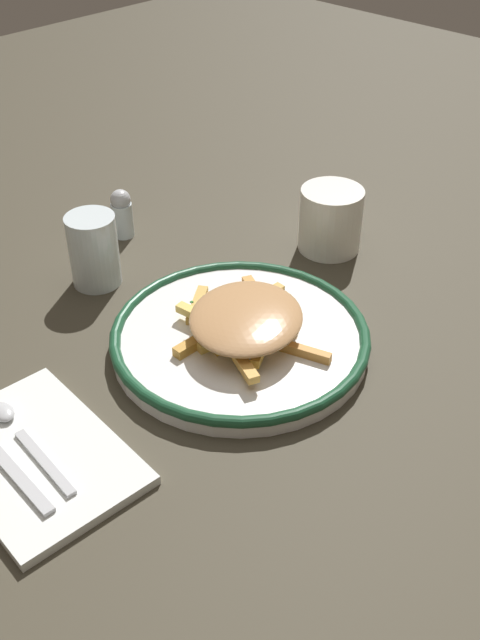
# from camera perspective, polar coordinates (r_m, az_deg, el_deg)

# --- Properties ---
(ground_plane) EXTENTS (2.60, 2.60, 0.00)m
(ground_plane) POSITION_cam_1_polar(r_m,az_deg,el_deg) (0.87, -0.00, -2.05)
(ground_plane) COLOR #3F392B
(plate) EXTENTS (0.30, 0.30, 0.03)m
(plate) POSITION_cam_1_polar(r_m,az_deg,el_deg) (0.86, -0.00, -1.35)
(plate) COLOR white
(plate) RESTS_ON ground_plane
(fries_heap) EXTENTS (0.19, 0.21, 0.04)m
(fries_heap) POSITION_cam_1_polar(r_m,az_deg,el_deg) (0.85, 0.47, 0.04)
(fries_heap) COLOR #E8C254
(fries_heap) RESTS_ON plate
(napkin) EXTENTS (0.16, 0.22, 0.01)m
(napkin) POSITION_cam_1_polar(r_m,az_deg,el_deg) (0.77, -15.41, -10.08)
(napkin) COLOR white
(napkin) RESTS_ON ground_plane
(fork) EXTENTS (0.03, 0.18, 0.01)m
(fork) POSITION_cam_1_polar(r_m,az_deg,el_deg) (0.76, -17.73, -10.19)
(fork) COLOR silver
(fork) RESTS_ON napkin
(spoon) EXTENTS (0.03, 0.15, 0.01)m
(spoon) POSITION_cam_1_polar(r_m,az_deg,el_deg) (0.78, -16.72, -8.13)
(spoon) COLOR silver
(spoon) RESTS_ON napkin
(water_glass) EXTENTS (0.06, 0.06, 0.10)m
(water_glass) POSITION_cam_1_polar(r_m,az_deg,el_deg) (0.98, -11.18, 5.29)
(water_glass) COLOR silver
(water_glass) RESTS_ON ground_plane
(coffee_mug) EXTENTS (0.11, 0.09, 0.09)m
(coffee_mug) POSITION_cam_1_polar(r_m,az_deg,el_deg) (1.04, 7.02, 7.69)
(coffee_mug) COLOR white
(coffee_mug) RESTS_ON ground_plane
(salt_shaker) EXTENTS (0.03, 0.03, 0.07)m
(salt_shaker) POSITION_cam_1_polar(r_m,az_deg,el_deg) (1.08, -9.07, 8.12)
(salt_shaker) COLOR silver
(salt_shaker) RESTS_ON ground_plane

